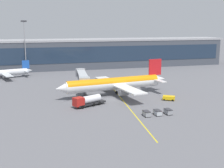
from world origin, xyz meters
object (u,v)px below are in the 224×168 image
baggage_cart_1 (157,113)px  commuter_jet_far (3,73)px  baggage_cart_0 (147,114)px  baggage_cart_2 (168,112)px  main_airliner (114,83)px  pushback_tug (169,98)px  fuel_tanker (87,101)px

baggage_cart_1 → commuter_jet_far: 83.86m
baggage_cart_0 → baggage_cart_2: size_ratio=1.00×
main_airliner → baggage_cart_0: 25.87m
main_airliner → pushback_tug: bearing=-37.0°
pushback_tug → baggage_cart_0: bearing=-133.6°
fuel_tanker → baggage_cart_0: fuel_tanker is taller
baggage_cart_0 → baggage_cart_2: same height
fuel_tanker → baggage_cart_0: 19.40m
fuel_tanker → commuter_jet_far: size_ratio=0.40×
pushback_tug → baggage_cart_2: baggage_cart_2 is taller
fuel_tanker → pushback_tug: 26.88m
pushback_tug → baggage_cart_1: 17.64m
baggage_cart_0 → baggage_cart_1: size_ratio=1.00×
fuel_tanker → baggage_cart_1: 21.69m
fuel_tanker → baggage_cart_2: size_ratio=4.06×
pushback_tug → baggage_cart_2: (-7.21, -14.20, -0.07)m
pushback_tug → baggage_cart_1: (-10.41, -14.24, -0.07)m
baggage_cart_1 → commuter_jet_far: bearing=121.8°
pushback_tug → baggage_cart_1: size_ratio=1.66×
fuel_tanker → baggage_cart_2: fuel_tanker is taller
baggage_cart_0 → commuter_jet_far: bearing=119.9°
main_airliner → fuel_tanker: (-11.84, -11.47, -2.46)m
pushback_tug → baggage_cart_2: bearing=-116.9°
baggage_cart_1 → baggage_cart_2: (3.20, 0.04, 0.00)m
baggage_cart_0 → commuter_jet_far: size_ratio=0.10×
pushback_tug → baggage_cart_1: baggage_cart_1 is taller
pushback_tug → main_airliner: bearing=143.0°
fuel_tanker → pushback_tug: (26.87, 0.14, -0.90)m
pushback_tug → fuel_tanker: bearing=-179.7°
fuel_tanker → baggage_cart_2: 24.18m
pushback_tug → baggage_cart_1: bearing=-126.2°
fuel_tanker → commuter_jet_far: 63.53m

